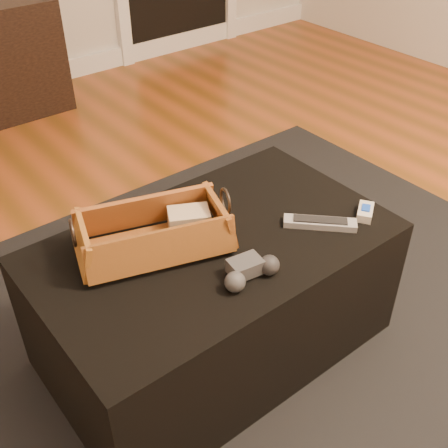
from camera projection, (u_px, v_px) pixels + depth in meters
floor at (345, 385)px, 1.70m from camera, size 5.00×5.50×0.01m
baseboard at (3, 86)px, 3.38m from camera, size 5.00×0.04×0.12m
area_rug at (225, 354)px, 1.78m from camera, size 2.60×2.00×0.01m
ottoman at (215, 296)px, 1.68m from camera, size 1.00×0.60×0.42m
tv_remote at (148, 246)px, 1.50m from camera, size 0.22×0.09×0.02m
cloth_bundle at (189, 220)px, 1.56m from camera, size 0.14×0.12×0.06m
wicker_basket at (154, 234)px, 1.50m from camera, size 0.46×0.33×0.15m
game_controller at (250, 271)px, 1.42m from camera, size 0.17×0.10×0.05m
silver_remote at (320, 223)px, 1.61m from camera, size 0.18×0.18×0.02m
cream_gadget at (365, 212)px, 1.65m from camera, size 0.09×0.08×0.03m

